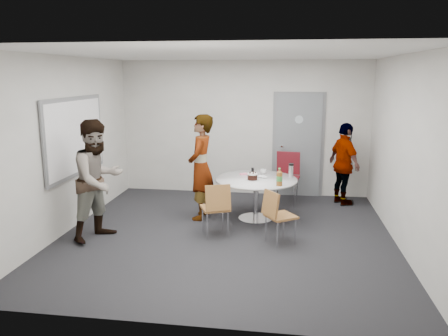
% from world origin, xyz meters
% --- Properties ---
extents(floor, '(5.00, 5.00, 0.00)m').
position_xyz_m(floor, '(0.00, 0.00, 0.00)').
color(floor, black).
rests_on(floor, ground).
extents(ceiling, '(5.00, 5.00, 0.00)m').
position_xyz_m(ceiling, '(0.00, 0.00, 2.70)').
color(ceiling, silver).
rests_on(ceiling, wall_back).
extents(wall_back, '(5.00, 0.00, 5.00)m').
position_xyz_m(wall_back, '(0.00, 2.50, 1.35)').
color(wall_back, silver).
rests_on(wall_back, floor).
extents(wall_left, '(0.00, 5.00, 5.00)m').
position_xyz_m(wall_left, '(-2.50, 0.00, 1.35)').
color(wall_left, silver).
rests_on(wall_left, floor).
extents(wall_right, '(0.00, 5.00, 5.00)m').
position_xyz_m(wall_right, '(2.50, 0.00, 1.35)').
color(wall_right, silver).
rests_on(wall_right, floor).
extents(wall_front, '(5.00, 0.00, 5.00)m').
position_xyz_m(wall_front, '(0.00, -2.50, 1.35)').
color(wall_front, silver).
rests_on(wall_front, floor).
extents(door, '(1.02, 0.17, 2.12)m').
position_xyz_m(door, '(1.10, 2.48, 1.03)').
color(door, slate).
rests_on(door, wall_back).
extents(whiteboard, '(0.04, 1.90, 1.25)m').
position_xyz_m(whiteboard, '(-2.46, 0.20, 1.45)').
color(whiteboard, slate).
rests_on(whiteboard, wall_left).
extents(table, '(1.36, 1.36, 0.99)m').
position_xyz_m(table, '(0.41, 0.82, 0.62)').
color(table, silver).
rests_on(table, floor).
extents(chair_near_left, '(0.53, 0.55, 0.83)m').
position_xyz_m(chair_near_left, '(-0.15, -0.07, 0.51)').
color(chair_near_left, brown).
rests_on(chair_near_left, floor).
extents(chair_near_right, '(0.55, 0.54, 0.80)m').
position_xyz_m(chair_near_right, '(0.75, -0.23, 0.48)').
color(chair_near_right, brown).
rests_on(chair_near_right, floor).
extents(chair_far, '(0.53, 0.57, 0.98)m').
position_xyz_m(chair_far, '(0.90, 1.91, 0.60)').
color(chair_far, maroon).
rests_on(chair_far, floor).
extents(person_main, '(0.47, 0.68, 1.78)m').
position_xyz_m(person_main, '(-0.54, 0.77, 0.89)').
color(person_main, '#A5C6EA').
rests_on(person_main, floor).
extents(person_left, '(1.00, 1.08, 1.79)m').
position_xyz_m(person_left, '(-1.86, -0.36, 0.90)').
color(person_left, white).
rests_on(person_left, floor).
extents(person_right, '(0.73, 0.98, 1.55)m').
position_xyz_m(person_right, '(1.95, 1.95, 0.78)').
color(person_right, black).
rests_on(person_right, floor).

